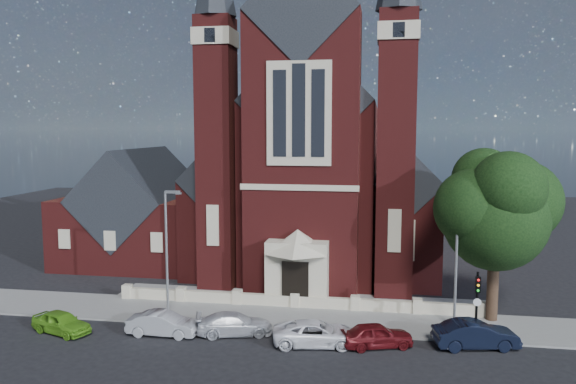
# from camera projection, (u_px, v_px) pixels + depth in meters

# --- Properties ---
(ground) EXTENTS (120.00, 120.00, 0.00)m
(ground) POSITION_uv_depth(u_px,v_px,m) (311.00, 276.00, 45.97)
(ground) COLOR black
(ground) RESTS_ON ground
(pavement_strip) EXTENTS (60.00, 5.00, 0.12)m
(pavement_strip) POSITION_uv_depth(u_px,v_px,m) (290.00, 318.00, 35.69)
(pavement_strip) COLOR slate
(pavement_strip) RESTS_ON ground
(forecourt_paving) EXTENTS (26.00, 3.00, 0.14)m
(forecourt_paving) POSITION_uv_depth(u_px,v_px,m) (300.00, 299.00, 39.60)
(forecourt_paving) COLOR slate
(forecourt_paving) RESTS_ON ground
(forecourt_wall) EXTENTS (24.00, 0.40, 0.90)m
(forecourt_wall) POSITION_uv_depth(u_px,v_px,m) (295.00, 308.00, 37.65)
(forecourt_wall) COLOR #B6AD91
(forecourt_wall) RESTS_ON ground
(church) EXTENTS (20.01, 34.90, 29.20)m
(church) POSITION_uv_depth(u_px,v_px,m) (322.00, 169.00, 52.83)
(church) COLOR #551716
(church) RESTS_ON ground
(parish_hall) EXTENTS (12.00, 12.20, 10.24)m
(parish_hall) POSITION_uv_depth(u_px,v_px,m) (141.00, 217.00, 51.11)
(parish_hall) COLOR #551716
(parish_hall) RESTS_ON ground
(street_tree) EXTENTS (6.40, 6.60, 10.70)m
(street_tree) POSITION_uv_depth(u_px,v_px,m) (498.00, 212.00, 34.00)
(street_tree) COLOR black
(street_tree) RESTS_ON ground
(street_lamp_left) EXTENTS (1.16, 0.22, 8.09)m
(street_lamp_left) POSITION_uv_depth(u_px,v_px,m) (168.00, 244.00, 35.99)
(street_lamp_left) COLOR gray
(street_lamp_left) RESTS_ON ground
(street_lamp_right) EXTENTS (1.16, 0.22, 8.09)m
(street_lamp_right) POSITION_uv_depth(u_px,v_px,m) (458.00, 255.00, 33.01)
(street_lamp_right) COLOR gray
(street_lamp_right) RESTS_ON ground
(traffic_signal) EXTENTS (0.28, 0.42, 4.00)m
(traffic_signal) POSITION_uv_depth(u_px,v_px,m) (477.00, 297.00, 31.54)
(traffic_signal) COLOR black
(traffic_signal) RESTS_ON ground
(car_lime_van) EXTENTS (4.14, 2.72, 1.31)m
(car_lime_van) POSITION_uv_depth(u_px,v_px,m) (61.00, 322.00, 32.99)
(car_lime_van) COLOR #5CA320
(car_lime_van) RESTS_ON ground
(car_silver_a) EXTENTS (4.17, 1.46, 1.37)m
(car_silver_a) POSITION_uv_depth(u_px,v_px,m) (163.00, 324.00, 32.65)
(car_silver_a) COLOR #95979C
(car_silver_a) RESTS_ON ground
(car_silver_b) EXTENTS (4.77, 2.96, 1.29)m
(car_silver_b) POSITION_uv_depth(u_px,v_px,m) (234.00, 324.00, 32.75)
(car_silver_b) COLOR #B6B8BE
(car_silver_b) RESTS_ON ground
(car_white_suv) EXTENTS (5.10, 2.92, 1.34)m
(car_white_suv) POSITION_uv_depth(u_px,v_px,m) (316.00, 333.00, 31.18)
(car_white_suv) COLOR white
(car_white_suv) RESTS_ON ground
(car_dark_red) EXTENTS (4.27, 2.75, 1.35)m
(car_dark_red) POSITION_uv_depth(u_px,v_px,m) (377.00, 335.00, 30.88)
(car_dark_red) COLOR #560E12
(car_dark_red) RESTS_ON ground
(car_navy) EXTENTS (4.82, 2.50, 1.51)m
(car_navy) POSITION_uv_depth(u_px,v_px,m) (476.00, 335.00, 30.74)
(car_navy) COLOR black
(car_navy) RESTS_ON ground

